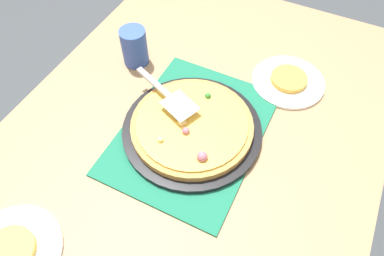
{
  "coord_description": "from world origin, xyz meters",
  "views": [
    {
      "loc": [
        0.52,
        0.26,
        1.56
      ],
      "look_at": [
        0.0,
        0.0,
        0.77
      ],
      "focal_mm": 33.67,
      "sensor_mm": 36.0,
      "label": 1
    }
  ],
  "objects_px": {
    "pizza": "(192,125)",
    "served_slice_left": "(10,250)",
    "pizza_pan": "(192,130)",
    "cup_near": "(134,47)",
    "plate_near_left": "(12,252)",
    "pizza_server": "(169,96)",
    "served_slice_right": "(289,79)",
    "plate_far_right": "(288,82)"
  },
  "relations": [
    {
      "from": "served_slice_left",
      "to": "plate_near_left",
      "type": "bearing_deg",
      "value": 90.0
    },
    {
      "from": "pizza",
      "to": "cup_near",
      "type": "height_order",
      "value": "cup_near"
    },
    {
      "from": "cup_near",
      "to": "plate_far_right",
      "type": "bearing_deg",
      "value": 104.76
    },
    {
      "from": "pizza_server",
      "to": "plate_far_right",
      "type": "bearing_deg",
      "value": 133.79
    },
    {
      "from": "served_slice_left",
      "to": "cup_near",
      "type": "distance_m",
      "value": 0.65
    },
    {
      "from": "plate_far_right",
      "to": "served_slice_right",
      "type": "relative_size",
      "value": 2.0
    },
    {
      "from": "plate_near_left",
      "to": "served_slice_left",
      "type": "distance_m",
      "value": 0.01
    },
    {
      "from": "plate_far_right",
      "to": "cup_near",
      "type": "bearing_deg",
      "value": -75.24
    },
    {
      "from": "plate_far_right",
      "to": "served_slice_right",
      "type": "height_order",
      "value": "served_slice_right"
    },
    {
      "from": "served_slice_right",
      "to": "cup_near",
      "type": "relative_size",
      "value": 0.92
    },
    {
      "from": "served_slice_left",
      "to": "cup_near",
      "type": "height_order",
      "value": "cup_near"
    },
    {
      "from": "plate_near_left",
      "to": "pizza_server",
      "type": "bearing_deg",
      "value": 166.64
    },
    {
      "from": "pizza",
      "to": "plate_far_right",
      "type": "xyz_separation_m",
      "value": [
        -0.3,
        0.18,
        -0.03
      ]
    },
    {
      "from": "served_slice_right",
      "to": "pizza_server",
      "type": "bearing_deg",
      "value": -46.21
    },
    {
      "from": "plate_near_left",
      "to": "served_slice_left",
      "type": "xyz_separation_m",
      "value": [
        0.0,
        -0.0,
        0.01
      ]
    },
    {
      "from": "plate_far_right",
      "to": "served_slice_left",
      "type": "bearing_deg",
      "value": -27.01
    },
    {
      "from": "plate_near_left",
      "to": "served_slice_right",
      "type": "height_order",
      "value": "served_slice_right"
    },
    {
      "from": "plate_far_right",
      "to": "pizza",
      "type": "bearing_deg",
      "value": -31.24
    },
    {
      "from": "pizza_server",
      "to": "served_slice_right",
      "type": "bearing_deg",
      "value": 133.79
    },
    {
      "from": "pizza",
      "to": "served_slice_right",
      "type": "xyz_separation_m",
      "value": [
        -0.3,
        0.18,
        -0.02
      ]
    },
    {
      "from": "plate_near_left",
      "to": "cup_near",
      "type": "height_order",
      "value": "cup_near"
    },
    {
      "from": "pizza_pan",
      "to": "pizza_server",
      "type": "bearing_deg",
      "value": -112.83
    },
    {
      "from": "served_slice_left",
      "to": "pizza_server",
      "type": "xyz_separation_m",
      "value": [
        -0.51,
        0.12,
        0.05
      ]
    },
    {
      "from": "plate_near_left",
      "to": "served_slice_left",
      "type": "height_order",
      "value": "served_slice_left"
    },
    {
      "from": "pizza",
      "to": "served_slice_left",
      "type": "bearing_deg",
      "value": -24.16
    },
    {
      "from": "pizza",
      "to": "pizza_server",
      "type": "bearing_deg",
      "value": -113.06
    },
    {
      "from": "served_slice_right",
      "to": "plate_near_left",
      "type": "bearing_deg",
      "value": -27.01
    },
    {
      "from": "plate_far_right",
      "to": "served_slice_right",
      "type": "distance_m",
      "value": 0.01
    },
    {
      "from": "plate_near_left",
      "to": "cup_near",
      "type": "relative_size",
      "value": 1.83
    },
    {
      "from": "served_slice_left",
      "to": "served_slice_right",
      "type": "distance_m",
      "value": 0.86
    },
    {
      "from": "pizza",
      "to": "pizza_server",
      "type": "distance_m",
      "value": 0.1
    },
    {
      "from": "served_slice_right",
      "to": "cup_near",
      "type": "bearing_deg",
      "value": -75.24
    },
    {
      "from": "pizza",
      "to": "plate_far_right",
      "type": "height_order",
      "value": "pizza"
    },
    {
      "from": "pizza_pan",
      "to": "served_slice_right",
      "type": "xyz_separation_m",
      "value": [
        -0.3,
        0.18,
        0.01
      ]
    },
    {
      "from": "served_slice_left",
      "to": "pizza_pan",
      "type": "bearing_deg",
      "value": 155.86
    },
    {
      "from": "plate_far_right",
      "to": "cup_near",
      "type": "xyz_separation_m",
      "value": [
        0.12,
        -0.47,
        0.06
      ]
    },
    {
      "from": "pizza_pan",
      "to": "served_slice_left",
      "type": "xyz_separation_m",
      "value": [
        0.47,
        -0.21,
        0.01
      ]
    },
    {
      "from": "pizza_pan",
      "to": "pizza",
      "type": "distance_m",
      "value": 0.02
    },
    {
      "from": "pizza",
      "to": "served_slice_left",
      "type": "height_order",
      "value": "pizza"
    },
    {
      "from": "cup_near",
      "to": "plate_near_left",
      "type": "bearing_deg",
      "value": 6.52
    },
    {
      "from": "plate_near_left",
      "to": "plate_far_right",
      "type": "relative_size",
      "value": 1.0
    },
    {
      "from": "pizza",
      "to": "cup_near",
      "type": "xyz_separation_m",
      "value": [
        -0.18,
        -0.28,
        0.03
      ]
    }
  ]
}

